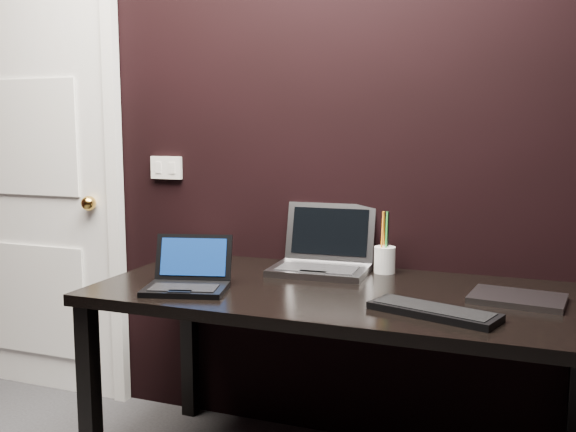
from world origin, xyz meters
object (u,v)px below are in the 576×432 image
at_px(closed_laptop, 517,298).
at_px(desk_phone, 190,251).
at_px(ext_keyboard, 434,311).
at_px(netbook, 188,279).
at_px(pen_cup, 385,259).
at_px(desk, 339,311).
at_px(mobile_phone, 182,259).
at_px(door, 35,180).
at_px(silver_laptop, 322,259).

relative_size(closed_laptop, desk_phone, 1.45).
bearing_deg(ext_keyboard, netbook, 179.43).
distance_m(netbook, pen_cup, 0.77).
bearing_deg(desk_phone, netbook, -61.36).
xyz_separation_m(desk, mobile_phone, (-0.67, 0.09, 0.12)).
bearing_deg(netbook, door, 153.98).
bearing_deg(desk_phone, door, 172.09).
bearing_deg(door, desk, -12.82).
bearing_deg(desk, netbook, -158.79).
height_order(netbook, pen_cup, pen_cup).
bearing_deg(ext_keyboard, pen_cup, 117.14).
relative_size(door, closed_laptop, 6.85).
height_order(ext_keyboard, desk_phone, desk_phone).
distance_m(netbook, silver_laptop, 0.56).
height_order(desk, pen_cup, pen_cup).
bearing_deg(silver_laptop, pen_cup, 13.64).
bearing_deg(desk, pen_cup, 73.53).
relative_size(desk_phone, mobile_phone, 2.02).
bearing_deg(closed_laptop, door, 171.74).
height_order(door, closed_laptop, door).
bearing_deg(pen_cup, netbook, -139.40).
distance_m(ext_keyboard, pen_cup, 0.57).
relative_size(door, desk, 1.26).
bearing_deg(desk, silver_laptop, 119.71).
relative_size(closed_laptop, mobile_phone, 2.93).
bearing_deg(silver_laptop, desk, -60.29).
xyz_separation_m(desk, desk_phone, (-0.73, 0.25, 0.12)).
height_order(netbook, desk_phone, netbook).
height_order(silver_laptop, mobile_phone, silver_laptop).
height_order(netbook, ext_keyboard, netbook).
xyz_separation_m(door, mobile_phone, (0.97, -0.29, -0.26)).
xyz_separation_m(netbook, closed_laptop, (1.07, 0.24, -0.03)).
xyz_separation_m(ext_keyboard, closed_laptop, (0.23, 0.25, -0.00)).
bearing_deg(mobile_phone, pen_cup, 16.18).
relative_size(desk, pen_cup, 7.09).
bearing_deg(door, ext_keyboard, -16.02).
bearing_deg(mobile_phone, closed_laptop, -1.57).
height_order(desk, desk_phone, desk_phone).
bearing_deg(ext_keyboard, mobile_phone, 164.49).
relative_size(door, mobile_phone, 20.04).
distance_m(door, silver_laptop, 1.53).
distance_m(netbook, closed_laptop, 1.10).
relative_size(netbook, closed_laptop, 1.05).
xyz_separation_m(ext_keyboard, desk_phone, (-1.08, 0.45, 0.03)).
distance_m(silver_laptop, mobile_phone, 0.56).
relative_size(desk, netbook, 5.16).
bearing_deg(ext_keyboard, desk_phone, 157.56).
distance_m(desk, ext_keyboard, 0.41).
xyz_separation_m(netbook, desk_phone, (-0.24, 0.44, 0.00)).
bearing_deg(netbook, desk_phone, 118.64).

